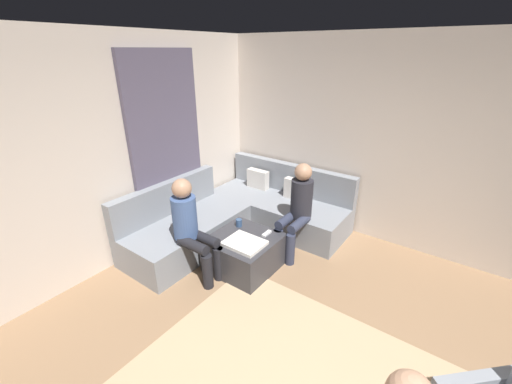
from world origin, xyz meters
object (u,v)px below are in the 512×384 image
Objects in this scene: game_remote at (267,233)px; person_on_couch_side at (191,225)px; sectional_couch at (241,215)px; coffee_mug at (239,223)px; ottoman at (244,252)px; person_on_couch_back at (298,206)px.

game_remote is 0.91m from person_on_couch_side.
sectional_couch is at bearing -172.22° from person_on_couch_side.
person_on_couch_side is (-0.19, -0.63, 0.19)m from coffee_mug.
ottoman is at bearing -129.29° from game_remote.
person_on_couch_back is (0.55, 0.51, 0.19)m from coffee_mug.
person_on_couch_back is at bearing 64.38° from ottoman.
person_on_couch_side is (-0.59, -0.67, 0.23)m from game_remote.
sectional_couch reaches higher than ottoman.
person_on_couch_side is at bearing -106.47° from coffee_mug.
game_remote is at bearing 5.71° from coffee_mug.
sectional_couch is 2.12× the size of person_on_couch_back.
sectional_couch is 26.84× the size of coffee_mug.
ottoman is at bearing 137.76° from person_on_couch_side.
ottoman is 8.00× the size of coffee_mug.
coffee_mug is at bearing 42.81° from person_on_couch_back.
person_on_couch_back is (0.88, 0.06, 0.38)m from sectional_couch.
coffee_mug is at bearing 163.53° from person_on_couch_side.
game_remote is at bearing 72.20° from person_on_couch_back.
sectional_couch is 17.00× the size of game_remote.
sectional_couch is 0.96m from person_on_couch_back.
coffee_mug is at bearing -53.83° from sectional_couch.
game_remote is (0.40, 0.04, -0.04)m from coffee_mug.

